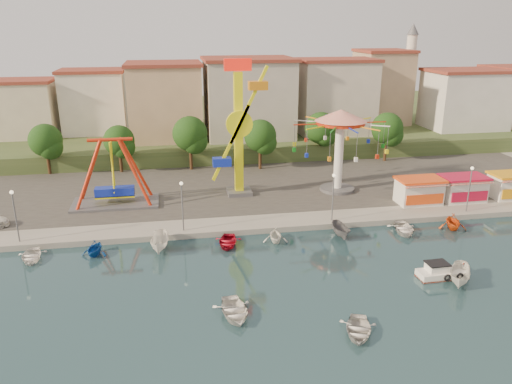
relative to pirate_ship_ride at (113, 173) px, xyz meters
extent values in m
plane|color=#152D3A|center=(15.61, -22.38, -4.39)|extent=(200.00, 200.00, 0.00)
cube|color=#9E998E|center=(15.61, 39.62, -4.09)|extent=(200.00, 100.00, 0.60)
cube|color=#4C4944|center=(15.61, 7.62, -3.79)|extent=(90.00, 28.00, 0.01)
cube|color=#384C26|center=(15.61, 44.62, -2.89)|extent=(200.00, 60.00, 3.00)
cube|color=#59595E|center=(0.00, 0.00, -3.64)|extent=(10.00, 5.00, 0.30)
cube|color=#152ABA|center=(0.00, 0.00, -2.19)|extent=(4.50, 1.40, 1.00)
cylinder|color=red|center=(0.00, 0.00, 4.01)|extent=(5.00, 0.40, 0.40)
cube|color=#59595E|center=(14.96, 1.29, -3.54)|extent=(3.00, 3.00, 0.50)
cube|color=#FFF815|center=(14.96, 1.29, 3.71)|extent=(1.00, 1.00, 15.00)
cube|color=red|center=(14.96, 1.29, 12.01)|extent=(3.20, 0.50, 1.40)
cylinder|color=#FFF815|center=(14.96, 0.49, 5.21)|extent=(3.20, 0.50, 3.20)
cube|color=#FFF815|center=(16.06, 0.29, 7.45)|extent=(4.73, 0.35, 9.13)
cube|color=orange|center=(17.17, 0.29, 9.69)|extent=(2.20, 1.20, 1.00)
cylinder|color=#59595E|center=(27.53, 0.44, -3.59)|extent=(4.40, 4.40, 0.40)
cylinder|color=white|center=(27.53, 0.44, 0.71)|extent=(1.10, 1.10, 9.00)
cylinder|color=red|center=(27.53, 0.44, 5.01)|extent=(6.00, 6.00, 0.50)
cone|color=red|center=(27.53, 0.44, 5.91)|extent=(6.40, 6.40, 1.40)
cube|color=white|center=(35.45, -5.88, -2.39)|extent=(5.00, 3.00, 2.80)
cube|color=#E04713|center=(35.45, -5.88, -0.84)|extent=(5.40, 3.40, 0.25)
cube|color=red|center=(35.45, -7.58, -1.19)|extent=(5.00, 0.77, 0.43)
cube|color=white|center=(41.12, -5.88, -2.39)|extent=(5.00, 3.00, 2.80)
cube|color=#AB0D2D|center=(41.12, -5.88, -0.84)|extent=(5.40, 3.40, 0.25)
cube|color=red|center=(41.12, -7.58, -1.19)|extent=(5.00, 0.77, 0.43)
cube|color=white|center=(47.66, -5.88, -2.39)|extent=(5.00, 3.00, 2.80)
cylinder|color=#59595E|center=(-8.39, -9.38, -1.29)|extent=(0.14, 0.14, 5.00)
cylinder|color=#59595E|center=(7.61, -9.38, -1.29)|extent=(0.14, 0.14, 5.00)
cylinder|color=#59595E|center=(23.61, -9.38, -1.29)|extent=(0.14, 0.14, 5.00)
cylinder|color=#59595E|center=(39.61, -9.38, -1.29)|extent=(0.14, 0.14, 5.00)
cylinder|color=#382314|center=(-10.39, 14.60, -2.00)|extent=(0.44, 0.44, 3.60)
sphere|color=black|center=(-10.39, 14.60, 1.10)|extent=(4.60, 4.60, 4.60)
cylinder|color=#382314|center=(-0.39, 13.87, -2.09)|extent=(0.44, 0.44, 3.40)
sphere|color=black|center=(-0.39, 13.87, 0.83)|extent=(4.35, 4.35, 4.35)
cylinder|color=#382314|center=(9.61, 13.43, -1.83)|extent=(0.44, 0.44, 3.92)
sphere|color=black|center=(9.61, 13.43, 1.54)|extent=(5.02, 5.02, 5.02)
cylinder|color=#382314|center=(19.61, 11.99, -1.96)|extent=(0.44, 0.44, 3.66)
sphere|color=black|center=(19.61, 11.99, 1.18)|extent=(4.68, 4.68, 4.68)
cylinder|color=#382314|center=(29.61, 14.98, -1.89)|extent=(0.44, 0.44, 3.80)
sphere|color=black|center=(29.61, 14.98, 1.37)|extent=(4.86, 4.86, 4.86)
cylinder|color=#382314|center=(39.61, 13.16, -1.91)|extent=(0.44, 0.44, 3.77)
sphere|color=black|center=(39.61, 13.16, 1.33)|extent=(4.83, 4.83, 4.83)
cube|color=beige|center=(-17.76, 23.69, 4.54)|extent=(9.26, 9.53, 11.87)
cube|color=silver|center=(-5.72, 29.01, 2.92)|extent=(12.33, 9.01, 8.63)
cube|color=tan|center=(7.42, 29.59, 4.22)|extent=(11.95, 9.28, 11.23)
cube|color=beige|center=(21.21, 26.43, 3.20)|extent=(12.59, 10.50, 9.20)
cube|color=beige|center=(34.68, 29.83, 3.22)|extent=(10.75, 9.23, 9.24)
cube|color=tan|center=(47.98, 27.96, 4.21)|extent=(12.77, 10.96, 11.21)
cube|color=silver|center=(59.76, 26.40, 4.78)|extent=(8.23, 8.98, 12.36)
cube|color=beige|center=(71.64, 31.33, 2.99)|extent=(11.59, 10.93, 8.76)
cylinder|color=silver|center=(51.61, 31.62, 6.61)|extent=(1.80, 1.80, 16.00)
cylinder|color=#59595E|center=(51.61, 31.62, 11.61)|extent=(2.80, 2.80, 0.30)
cone|color=#59595E|center=(51.61, 31.62, 15.61)|extent=(2.20, 2.20, 2.00)
cube|color=white|center=(29.37, -22.30, -4.14)|extent=(4.33, 1.72, 0.77)
cube|color=red|center=(29.37, -22.30, -4.33)|extent=(4.33, 1.72, 0.14)
cube|color=white|center=(28.85, -22.22, -3.49)|extent=(1.75, 1.32, 0.77)
cube|color=black|center=(28.85, -22.22, -3.06)|extent=(1.92, 1.50, 0.10)
torus|color=black|center=(29.37, -23.16, -4.01)|extent=(0.66, 0.19, 0.65)
torus|color=black|center=(30.57, -23.12, -4.01)|extent=(0.66, 0.19, 0.65)
imported|color=white|center=(10.80, -25.18, -3.97)|extent=(3.25, 4.34, 0.85)
imported|color=silver|center=(19.11, -29.06, -4.01)|extent=(3.81, 4.43, 0.77)
imported|color=silver|center=(30.18, -23.73, -3.62)|extent=(3.53, 4.17, 1.55)
imported|color=white|center=(-6.61, -12.58, -4.02)|extent=(2.96, 3.87, 0.75)
imported|color=#12499F|center=(-0.90, -12.58, -3.65)|extent=(3.08, 3.36, 1.48)
imported|color=white|center=(5.25, -12.58, -3.58)|extent=(2.05, 4.35, 1.62)
imported|color=#AB0D21|center=(11.79, -12.58, -4.01)|extent=(3.38, 4.20, 0.77)
imported|color=white|center=(16.65, -12.58, -3.64)|extent=(2.85, 3.19, 1.52)
imported|color=#5C5B60|center=(23.55, -12.58, -3.69)|extent=(1.42, 3.67, 1.41)
imported|color=white|center=(30.50, -12.58, -3.97)|extent=(3.68, 4.59, 0.85)
imported|color=#DA4C13|center=(36.06, -12.58, -3.53)|extent=(3.59, 3.91, 1.73)
camera|label=1|loc=(6.75, -57.61, 16.49)|focal=35.00mm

